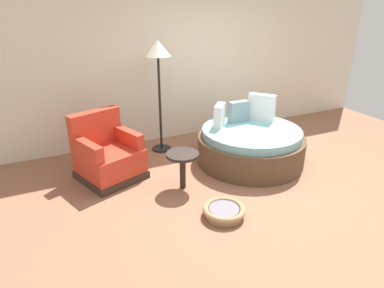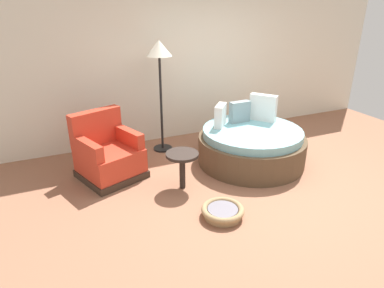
{
  "view_description": "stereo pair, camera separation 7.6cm",
  "coord_description": "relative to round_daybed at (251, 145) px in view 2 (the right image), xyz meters",
  "views": [
    {
      "loc": [
        -2.6,
        -3.26,
        2.35
      ],
      "look_at": [
        -0.82,
        0.58,
        0.55
      ],
      "focal_mm": 31.22,
      "sensor_mm": 36.0,
      "label": 1
    },
    {
      "loc": [
        -2.53,
        -3.29,
        2.35
      ],
      "look_at": [
        -0.82,
        0.58,
        0.55
      ],
      "focal_mm": 31.22,
      "sensor_mm": 36.0,
      "label": 2
    }
  ],
  "objects": [
    {
      "name": "floor_lamp",
      "position": [
        -1.12,
        1.02,
        1.25
      ],
      "size": [
        0.4,
        0.4,
        1.82
      ],
      "color": "black",
      "rests_on": "ground_plane"
    },
    {
      "name": "round_daybed",
      "position": [
        0.0,
        0.0,
        0.0
      ],
      "size": [
        1.66,
        1.66,
        0.99
      ],
      "color": "brown",
      "rests_on": "ground_plane"
    },
    {
      "name": "ground_plane",
      "position": [
        -0.26,
        -0.73,
        -0.3
      ],
      "size": [
        8.0,
        8.0,
        0.02
      ],
      "primitive_type": "cube",
      "color": "#936047"
    },
    {
      "name": "side_table",
      "position": [
        -1.3,
        -0.32,
        0.14
      ],
      "size": [
        0.44,
        0.44,
        0.52
      ],
      "color": "#2D231E",
      "rests_on": "ground_plane"
    },
    {
      "name": "red_armchair",
      "position": [
        -2.15,
        0.43,
        0.04
      ],
      "size": [
        1.02,
        1.02,
        0.94
      ],
      "color": "#38281E",
      "rests_on": "ground_plane"
    },
    {
      "name": "pet_basket",
      "position": [
        -1.12,
        -1.14,
        -0.21
      ],
      "size": [
        0.51,
        0.51,
        0.13
      ],
      "color": "#9E7F56",
      "rests_on": "ground_plane"
    },
    {
      "name": "back_wall",
      "position": [
        -0.26,
        1.58,
        1.17
      ],
      "size": [
        8.0,
        0.12,
        2.91
      ],
      "primitive_type": "cube",
      "color": "silver",
      "rests_on": "ground_plane"
    }
  ]
}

